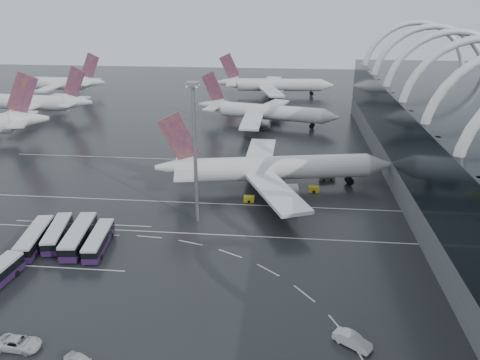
# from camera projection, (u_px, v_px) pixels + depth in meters

# --- Properties ---
(ground) EXTENTS (420.00, 420.00, 0.00)m
(ground) POSITION_uv_depth(u_px,v_px,m) (201.00, 229.00, 91.62)
(ground) COLOR black
(ground) RESTS_ON ground
(lane_marking_near) EXTENTS (120.00, 0.25, 0.01)m
(lane_marking_near) POSITION_uv_depth(u_px,v_px,m) (199.00, 234.00, 89.77)
(lane_marking_near) COLOR beige
(lane_marking_near) RESTS_ON ground
(lane_marking_mid) EXTENTS (120.00, 0.25, 0.01)m
(lane_marking_mid) POSITION_uv_depth(u_px,v_px,m) (211.00, 203.00, 102.70)
(lane_marking_mid) COLOR beige
(lane_marking_mid) RESTS_ON ground
(lane_marking_far) EXTENTS (120.00, 0.25, 0.01)m
(lane_marking_far) POSITION_uv_depth(u_px,v_px,m) (226.00, 161.00, 128.55)
(lane_marking_far) COLOR beige
(lane_marking_far) RESTS_ON ground
(bus_bay_line_south) EXTENTS (28.00, 0.25, 0.01)m
(bus_bay_line_south) POSITION_uv_depth(u_px,v_px,m) (45.00, 267.00, 79.00)
(bus_bay_line_south) COLOR beige
(bus_bay_line_south) RESTS_ON ground
(bus_bay_line_north) EXTENTS (28.00, 0.25, 0.01)m
(bus_bay_line_north) POSITION_uv_depth(u_px,v_px,m) (83.00, 223.00, 93.77)
(bus_bay_line_north) COLOR beige
(bus_bay_line_north) RESTS_ON ground
(airliner_main) EXTENTS (55.60, 48.10, 18.89)m
(airliner_main) POSITION_uv_depth(u_px,v_px,m) (271.00, 169.00, 109.36)
(airliner_main) COLOR silver
(airliner_main) RESTS_ON ground
(airliner_gate_b) EXTENTS (49.94, 44.20, 17.46)m
(airliner_gate_b) POSITION_uv_depth(u_px,v_px,m) (264.00, 112.00, 162.38)
(airliner_gate_b) COLOR silver
(airliner_gate_b) RESTS_ON ground
(airliner_gate_c) EXTENTS (51.90, 47.88, 18.50)m
(airliner_gate_c) POSITION_uv_depth(u_px,v_px,m) (273.00, 85.00, 208.06)
(airliner_gate_c) COLOR silver
(airliner_gate_c) RESTS_ON ground
(jet_remote_mid) EXTENTS (43.44, 35.00, 18.93)m
(jet_remote_mid) POSITION_uv_depth(u_px,v_px,m) (40.00, 103.00, 173.76)
(jet_remote_mid) COLOR silver
(jet_remote_mid) RESTS_ON ground
(jet_remote_far) EXTENTS (42.96, 34.56, 18.79)m
(jet_remote_far) POSITION_uv_depth(u_px,v_px,m) (61.00, 84.00, 210.44)
(jet_remote_far) COLOR silver
(jet_remote_far) RESTS_ON ground
(bus_row_near_a) EXTENTS (4.79, 13.24, 3.19)m
(bus_row_near_a) POSITION_uv_depth(u_px,v_px,m) (35.00, 238.00, 84.64)
(bus_row_near_a) COLOR #27143F
(bus_row_near_a) RESTS_ON ground
(bus_row_near_b) EXTENTS (4.98, 12.51, 3.01)m
(bus_row_near_b) POSITION_uv_depth(u_px,v_px,m) (57.00, 233.00, 86.47)
(bus_row_near_b) COLOR #27143F
(bus_row_near_b) RESTS_ON ground
(bus_row_near_c) EXTENTS (4.65, 14.01, 3.38)m
(bus_row_near_c) POSITION_uv_depth(u_px,v_px,m) (79.00, 236.00, 85.09)
(bus_row_near_c) COLOR #27143F
(bus_row_near_c) RESTS_ON ground
(bus_row_near_d) EXTENTS (3.97, 12.41, 3.00)m
(bus_row_near_d) POSITION_uv_depth(u_px,v_px,m) (99.00, 240.00, 84.08)
(bus_row_near_d) COLOR #27143F
(bus_row_near_d) RESTS_ON ground
(van_curve_a) EXTENTS (5.97, 3.02, 1.62)m
(van_curve_a) POSITION_uv_depth(u_px,v_px,m) (19.00, 343.00, 60.67)
(van_curve_a) COLOR silver
(van_curve_a) RESTS_ON ground
(van_curve_c) EXTENTS (5.29, 4.50, 1.72)m
(van_curve_c) POSITION_uv_depth(u_px,v_px,m) (353.00, 340.00, 61.10)
(van_curve_c) COLOR silver
(van_curve_c) RESTS_ON ground
(floodlight_mast) EXTENTS (2.15, 2.15, 28.07)m
(floodlight_mast) POSITION_uv_depth(u_px,v_px,m) (194.00, 137.00, 88.33)
(floodlight_mast) COLOR gray
(floodlight_mast) RESTS_ON ground
(gse_cart_belly_a) EXTENTS (2.42, 1.43, 1.32)m
(gse_cart_belly_a) POSITION_uv_depth(u_px,v_px,m) (314.00, 189.00, 108.51)
(gse_cart_belly_a) COLOR gold
(gse_cart_belly_a) RESTS_ON ground
(gse_cart_belly_b) EXTENTS (1.91, 1.13, 1.04)m
(gse_cart_belly_b) POSITION_uv_depth(u_px,v_px,m) (331.00, 178.00, 115.37)
(gse_cart_belly_b) COLOR slate
(gse_cart_belly_b) RESTS_ON ground
(gse_cart_belly_c) EXTENTS (2.31, 1.37, 1.26)m
(gse_cart_belly_c) POSITION_uv_depth(u_px,v_px,m) (249.00, 199.00, 103.44)
(gse_cart_belly_c) COLOR gold
(gse_cart_belly_c) RESTS_ON ground
(gse_cart_belly_d) EXTENTS (2.16, 1.28, 1.18)m
(gse_cart_belly_d) POSITION_uv_depth(u_px,v_px,m) (324.00, 178.00, 115.03)
(gse_cart_belly_d) COLOR slate
(gse_cart_belly_d) RESTS_ON ground
(gse_cart_belly_e) EXTENTS (1.95, 1.15, 1.06)m
(gse_cart_belly_e) POSITION_uv_depth(u_px,v_px,m) (289.00, 167.00, 122.84)
(gse_cart_belly_e) COLOR gold
(gse_cart_belly_e) RESTS_ON ground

